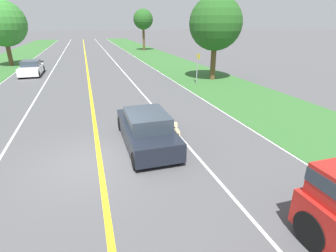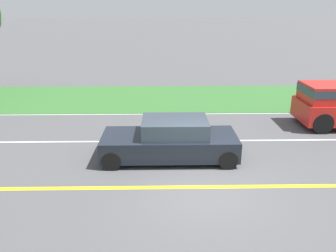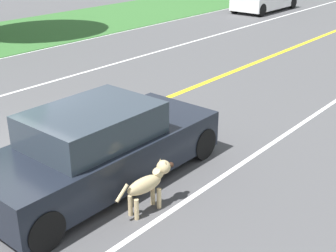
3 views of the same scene
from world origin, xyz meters
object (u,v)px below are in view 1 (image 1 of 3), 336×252
Objects in this scene: dog at (177,131)px; roadside_tree_left_far at (3,24)px; ego_car at (146,129)px; roadside_tree_right_near at (216,24)px; street_sign at (197,65)px; oncoming_car at (31,68)px; roadside_tree_right_far at (143,20)px.

dog is 28.28m from roadside_tree_left_far.
ego_car is 0.66× the size of roadside_tree_right_near.
dog is 11.47m from street_sign.
street_sign is at bearing 69.43° from dog.
oncoming_car reaches higher than dog.
oncoming_car is 0.61× the size of roadside_tree_right_far.
dog is at bearing -5.56° from ego_car.
roadside_tree_left_far reaches higher than ego_car.
roadside_tree_left_far is (-3.24, 7.03, 3.96)m from oncoming_car.
roadside_tree_left_far reaches higher than roadside_tree_right_near.
roadside_tree_right_near is 2.77× the size of street_sign.
roadside_tree_left_far is (-18.67, -13.44, -0.62)m from roadside_tree_right_far.
oncoming_car is at bearing -65.28° from roadside_tree_left_far.
roadside_tree_left_far reaches higher than street_sign.
street_sign is at bearing 57.15° from ego_car.
oncoming_car is 8.70m from roadside_tree_left_far.
oncoming_car is 15.90m from street_sign.
roadside_tree_right_near is at bearing 64.23° from dog.
roadside_tree_left_far is 2.89× the size of street_sign.
oncoming_car is at bearing 111.01° from ego_car.
ego_car reaches higher than dog.
roadside_tree_right_far is at bearing 86.20° from street_sign.
street_sign is (-1.91, -28.78, -3.67)m from roadside_tree_right_far.
roadside_tree_right_near is (7.22, 11.35, 4.12)m from dog.
ego_car is at bearing -67.94° from roadside_tree_left_far.
roadside_tree_right_near is 27.59m from roadside_tree_right_far.
roadside_tree_right_far is (8.39, 38.82, 4.56)m from ego_car.
oncoming_car is at bearing 155.37° from roadside_tree_right_near.
dog is 14.07m from roadside_tree_right_near.
roadside_tree_left_far is at bearing 137.54° from street_sign.
ego_car is 1.05× the size of oncoming_car.
dog is 0.48× the size of street_sign.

